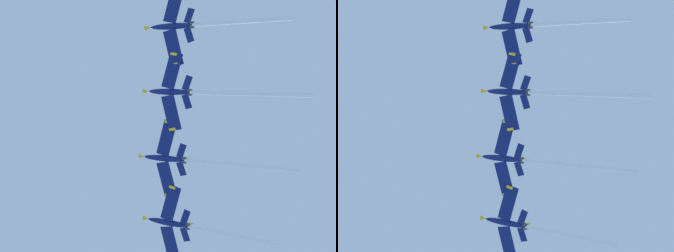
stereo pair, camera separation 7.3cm
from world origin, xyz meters
TOP-DOWN VIEW (x-y plane):
  - jet_far_left at (-44.46, -20.25)m, footprint 19.23×31.22m
  - jet_inner_left at (-29.96, -27.78)m, footprint 20.37×35.96m
  - jet_centre at (-12.94, -30.66)m, footprint 20.44×34.90m
  - jet_inner_right at (2.73, -36.41)m, footprint 19.23×30.64m

SIDE VIEW (x-z plane):
  - jet_inner_left at x=-29.96m, z-range 95.49..116.53m
  - jet_far_left at x=-44.46m, z-range 97.55..116.72m
  - jet_inner_right at x=2.73m, z-range 97.94..117.13m
  - jet_centre at x=-12.94m, z-range 97.38..118.48m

